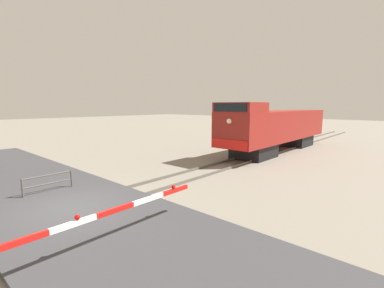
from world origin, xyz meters
name	(u,v)px	position (x,y,z in m)	size (l,w,h in m)	color
ground_plane	(73,211)	(0.00, 0.00, 0.00)	(160.00, 160.00, 0.00)	gray
rail_track_left	(65,204)	(-0.72, 0.00, 0.07)	(0.08, 80.00, 0.15)	#59544C
rail_track_right	(81,214)	(0.72, 0.00, 0.07)	(0.08, 80.00, 0.15)	#59544C
road_surface	(73,209)	(0.00, 0.00, 0.08)	(36.00, 5.79, 0.16)	#38383A
locomotive	(277,127)	(0.00, 17.87, 2.12)	(2.99, 15.35, 4.19)	black
crossing_gate	(30,249)	(3.45, -2.45, 0.80)	(0.36, 6.64, 1.26)	silver
guard_railing	(48,182)	(-2.60, 0.11, 0.61)	(0.08, 2.13, 0.95)	#4C4742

